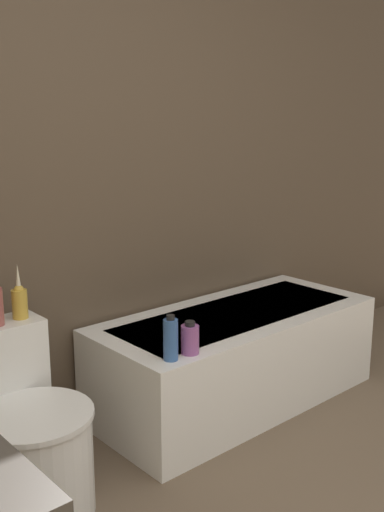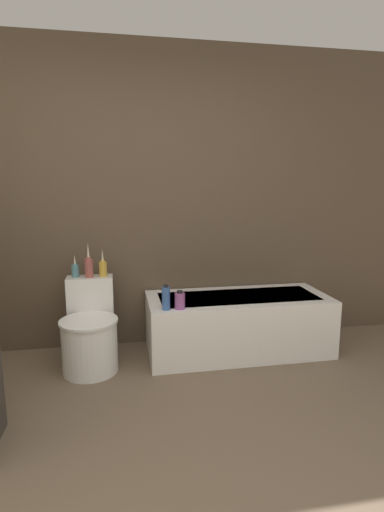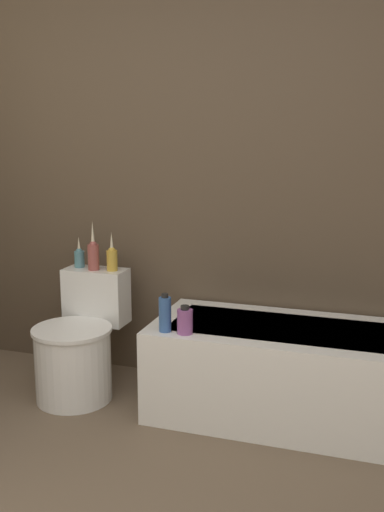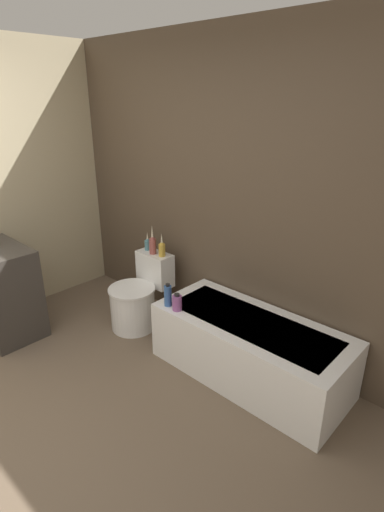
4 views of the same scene
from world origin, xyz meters
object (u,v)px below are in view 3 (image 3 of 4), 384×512
(vase_silver, at_px, (93,254))
(shampoo_bottle_short, at_px, (185,321))
(bathtub, at_px, (300,373))
(vase_gold, at_px, (79,257))
(vase_bronze, at_px, (112,258))
(toilet, at_px, (79,347))
(shampoo_bottle_tall, at_px, (165,314))

(vase_silver, distance_m, shampoo_bottle_short, 0.81)
(bathtub, bearing_deg, vase_gold, 173.61)
(vase_bronze, distance_m, shampoo_bottle_short, 0.72)
(toilet, relative_size, shampoo_bottle_short, 4.73)
(toilet, distance_m, shampoo_bottle_short, 0.75)
(vase_gold, relative_size, shampoo_bottle_tall, 0.93)
(bathtub, distance_m, vase_gold, 1.43)
(vase_silver, xyz_separation_m, shampoo_bottle_tall, (0.58, -0.37, -0.19))
(bathtub, xyz_separation_m, shampoo_bottle_tall, (-0.64, -0.25, 0.33))
(bathtub, xyz_separation_m, vase_gold, (-1.34, 0.15, 0.49))
(vase_bronze, bearing_deg, vase_gold, 175.45)
(shampoo_bottle_short, bearing_deg, toilet, 167.24)
(bathtub, bearing_deg, toilet, -175.52)
(vase_bronze, bearing_deg, shampoo_bottle_tall, -39.13)
(bathtub, relative_size, shampoo_bottle_short, 10.64)
(vase_gold, height_order, vase_silver, vase_silver)
(bathtub, height_order, vase_bronze, vase_bronze)
(vase_silver, relative_size, shampoo_bottle_tall, 1.45)
(toilet, xyz_separation_m, vase_bronze, (0.11, 0.23, 0.48))
(vase_silver, bearing_deg, vase_gold, 163.15)
(bathtub, distance_m, vase_bronze, 1.23)
(shampoo_bottle_short, bearing_deg, vase_silver, 151.82)
(bathtub, bearing_deg, shampoo_bottle_short, -155.05)
(bathtub, xyz_separation_m, vase_silver, (-1.22, 0.12, 0.53))
(bathtub, relative_size, shampoo_bottle_tall, 7.84)
(vase_bronze, relative_size, shampoo_bottle_tall, 1.15)
(toilet, relative_size, vase_silver, 2.40)
(vase_silver, bearing_deg, bathtub, -5.41)
(vase_gold, bearing_deg, bathtub, -6.39)
(vase_gold, bearing_deg, shampoo_bottle_short, -26.72)
(shampoo_bottle_tall, bearing_deg, shampoo_bottle_short, -0.56)
(shampoo_bottle_tall, relative_size, shampoo_bottle_short, 1.36)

